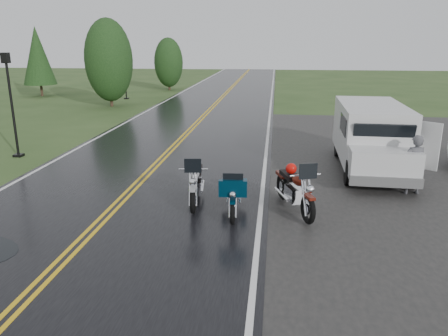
% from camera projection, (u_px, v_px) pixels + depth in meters
% --- Properties ---
extents(ground, '(120.00, 120.00, 0.00)m').
position_uv_depth(ground, '(95.00, 229.00, 10.16)').
color(ground, '#2D471E').
rests_on(ground, ground).
extents(road, '(8.00, 100.00, 0.04)m').
position_uv_depth(road, '(183.00, 138.00, 19.70)').
color(road, black).
rests_on(road, ground).
extents(motorcycle_red, '(1.60, 2.57, 1.42)m').
position_uv_depth(motorcycle_red, '(309.00, 198.00, 10.14)').
color(motorcycle_red, '#501209').
rests_on(motorcycle_red, ground).
extents(motorcycle_teal, '(0.88, 2.12, 1.23)m').
position_uv_depth(motorcycle_teal, '(233.00, 202.00, 10.15)').
color(motorcycle_teal, '#042232').
rests_on(motorcycle_teal, ground).
extents(motorcycle_silver, '(1.10, 2.39, 1.36)m').
position_uv_depth(motorcycle_silver, '(193.00, 190.00, 10.79)').
color(motorcycle_silver, '#97999D').
rests_on(motorcycle_silver, ground).
extents(van_white, '(2.35, 5.76, 2.23)m').
position_uv_depth(van_white, '(352.00, 150.00, 12.91)').
color(van_white, silver).
rests_on(van_white, ground).
extents(person_at_van, '(0.68, 0.51, 1.70)m').
position_uv_depth(person_at_van, '(414.00, 166.00, 12.22)').
color(person_at_van, '#4D4D52').
rests_on(person_at_van, ground).
extents(lamp_post_near_left, '(0.33, 0.33, 3.87)m').
position_uv_depth(lamp_post_near_left, '(12.00, 106.00, 16.03)').
color(lamp_post_near_left, black).
rests_on(lamp_post_near_left, ground).
extents(lamp_post_far_left, '(0.33, 0.33, 3.82)m').
position_uv_depth(lamp_post_far_left, '(125.00, 73.00, 32.47)').
color(lamp_post_far_left, black).
rests_on(lamp_post_far_left, ground).
extents(tree_left_mid, '(3.10, 3.10, 4.85)m').
position_uv_depth(tree_left_mid, '(109.00, 69.00, 28.64)').
color(tree_left_mid, '#1E3D19').
rests_on(tree_left_mid, ground).
extents(tree_left_far, '(2.52, 2.52, 3.87)m').
position_uv_depth(tree_left_far, '(169.00, 68.00, 38.50)').
color(tree_left_far, '#1E3D19').
rests_on(tree_left_far, ground).
extents(pine_left_far, '(2.50, 2.50, 5.22)m').
position_uv_depth(pine_left_far, '(38.00, 62.00, 34.08)').
color(pine_left_far, '#1E3D19').
rests_on(pine_left_far, ground).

